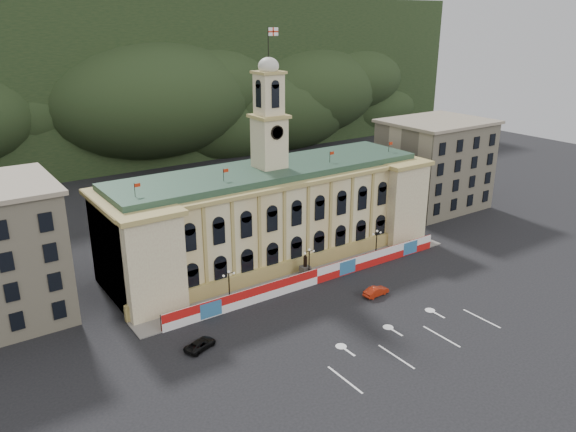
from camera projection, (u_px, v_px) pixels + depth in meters
ground at (385, 326)px, 74.03m from camera, size 260.00×260.00×0.00m
lane_markings at (413, 343)px, 70.14m from camera, size 26.00×10.00×0.02m
hill_ridge at (94, 87)px, 162.35m from camera, size 230.00×80.00×64.00m
city_hall at (271, 213)px, 92.88m from camera, size 56.20×17.60×37.10m
side_building_right at (434, 164)px, 117.90m from camera, size 21.00×17.00×18.60m
hoarding_fence at (317, 276)px, 85.35m from camera, size 50.00×0.44×2.50m
pavement at (306, 277)px, 87.79m from camera, size 56.00×5.50×0.16m
statue at (305, 270)px, 87.62m from camera, size 1.40×1.40×3.72m
lamp_left at (229, 284)px, 78.74m from camera, size 1.96×0.44×5.15m
lamp_center at (309, 261)px, 86.21m from camera, size 1.96×0.44×5.15m
lamp_right at (376, 242)px, 93.69m from camera, size 1.96×0.44×5.15m
red_sedan at (376, 291)px, 81.84m from camera, size 1.93×4.30×1.36m
black_suv at (200, 344)px, 68.66m from camera, size 4.74×5.58×1.20m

